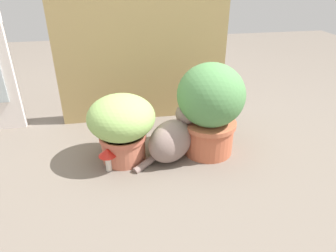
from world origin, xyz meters
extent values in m
plane|color=#6D6257|center=(0.00, 0.00, 0.00)|extent=(6.00, 6.00, 0.00)
cube|color=tan|center=(0.07, 0.56, 0.46)|extent=(1.03, 0.03, 0.91)
cylinder|color=#C06A50|center=(-0.09, 0.10, 0.07)|extent=(0.22, 0.22, 0.15)
cylinder|color=#C7674F|center=(-0.09, 0.10, 0.14)|extent=(0.24, 0.24, 0.02)
ellipsoid|color=#91B961|center=(-0.09, 0.10, 0.24)|extent=(0.33, 0.33, 0.22)
cylinder|color=#C16041|center=(0.35, 0.10, 0.09)|extent=(0.26, 0.26, 0.18)
cylinder|color=#C16645|center=(0.35, 0.10, 0.17)|extent=(0.28, 0.28, 0.02)
ellipsoid|color=#528A4D|center=(0.35, 0.10, 0.32)|extent=(0.34, 0.34, 0.32)
ellipsoid|color=gray|center=(0.14, 0.05, 0.11)|extent=(0.31, 0.29, 0.22)
ellipsoid|color=#BA9B93|center=(0.22, 0.10, 0.10)|extent=(0.11, 0.12, 0.11)
sphere|color=gray|center=(0.23, 0.11, 0.23)|extent=(0.15, 0.15, 0.11)
cone|color=gray|center=(0.22, 0.13, 0.29)|extent=(0.05, 0.05, 0.04)
cone|color=gray|center=(0.25, 0.08, 0.29)|extent=(0.05, 0.05, 0.04)
cylinder|color=gray|center=(0.02, 0.01, 0.02)|extent=(0.17, 0.13, 0.07)
cylinder|color=silver|center=(-0.17, 0.01, 0.04)|extent=(0.03, 0.03, 0.09)
cone|color=red|center=(-0.17, 0.01, 0.11)|extent=(0.09, 0.09, 0.04)
camera|label=1|loc=(-0.10, -1.25, 0.90)|focal=32.60mm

